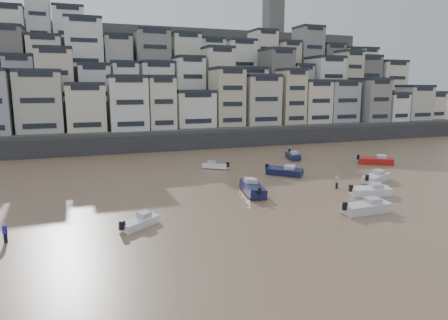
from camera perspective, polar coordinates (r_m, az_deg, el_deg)
name	(u,v)px	position (r m, az deg, el deg)	size (l,w,h in m)	color
harbor_wall	(198,141)	(85.74, -3.77, 2.77)	(140.00, 3.00, 3.50)	#38383A
hillside	(176,87)	(124.74, -6.91, 10.28)	(141.04, 66.00, 50.00)	#4C4C47
boat_j	(140,221)	(39.03, -11.96, -8.49)	(4.55, 1.49, 1.24)	white
boat_i	(293,155)	(74.74, 9.84, 0.76)	(5.75, 1.88, 1.57)	#151A44
boat_a	(367,205)	(44.89, 19.70, -6.12)	(5.94, 1.94, 1.62)	silver
boat_g	(376,159)	(73.38, 20.88, 0.09)	(6.20, 2.03, 1.69)	#B21B16
boat_e	(284,170)	(60.50, 8.63, -1.44)	(5.94, 1.94, 1.62)	#14193F
boat_c	(253,186)	(49.75, 4.10, -3.77)	(6.96, 2.28, 1.90)	#151844
boat_h	(215,165)	(64.79, -1.26, -0.71)	(4.54, 1.49, 1.24)	white
boat_d	(376,176)	(59.77, 20.93, -2.15)	(6.07, 1.99, 1.66)	silver
boat_b	(370,190)	(52.12, 20.19, -3.98)	(5.39, 1.77, 1.47)	white
person_blue	(5,233)	(39.26, -28.81, -9.10)	(0.44, 0.44, 1.74)	#2518B6
person_pink	(337,182)	(54.19, 15.82, -3.05)	(0.44, 0.44, 1.74)	tan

